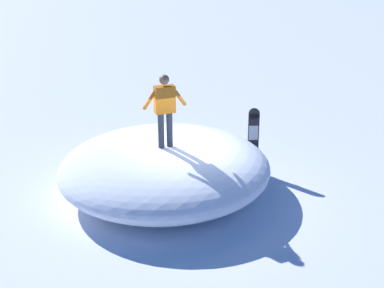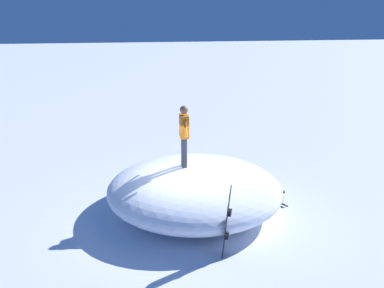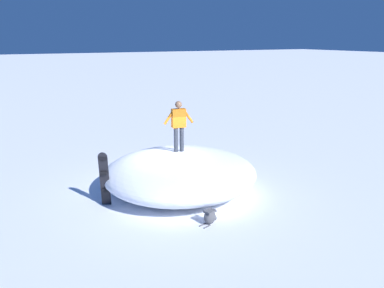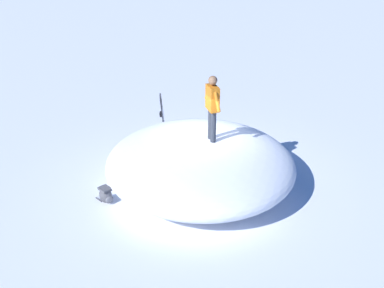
{
  "view_description": "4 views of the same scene",
  "coord_description": "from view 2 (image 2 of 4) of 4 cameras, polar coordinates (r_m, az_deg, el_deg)",
  "views": [
    {
      "loc": [
        4.97,
        9.19,
        5.77
      ],
      "look_at": [
        -0.05,
        -0.17,
        1.27
      ],
      "focal_mm": 46.14,
      "sensor_mm": 36.0,
      "label": 1
    },
    {
      "loc": [
        -9.73,
        2.71,
        5.05
      ],
      "look_at": [
        -0.07,
        -0.26,
        2.13
      ],
      "focal_mm": 38.54,
      "sensor_mm": 36.0,
      "label": 2
    },
    {
      "loc": [
        -4.68,
        -11.22,
        4.98
      ],
      "look_at": [
        0.8,
        -0.8,
        1.68
      ],
      "focal_mm": 35.62,
      "sensor_mm": 36.0,
      "label": 3
    },
    {
      "loc": [
        10.71,
        -5.7,
        6.83
      ],
      "look_at": [
        0.76,
        -0.87,
        1.4
      ],
      "focal_mm": 47.16,
      "sensor_mm": 36.0,
      "label": 4
    }
  ],
  "objects": [
    {
      "name": "backpack_near",
      "position": [
        12.43,
        11.79,
        -7.15
      ],
      "size": [
        0.57,
        0.38,
        0.42
      ],
      "color": "#4C4C51",
      "rests_on": "ground"
    },
    {
      "name": "snowboarder_standing",
      "position": [
        11.09,
        -1.11,
        1.68
      ],
      "size": [
        1.03,
        0.29,
        1.69
      ],
      "color": "#333842",
      "rests_on": "snow_mound"
    },
    {
      "name": "snow_mound",
      "position": [
        11.59,
        0.36,
        -6.16
      ],
      "size": [
        5.94,
        5.78,
        1.32
      ],
      "primitive_type": "ellipsoid",
      "rotation": [
        0.0,
        0.0,
        2.94
      ],
      "color": "white",
      "rests_on": "ground"
    },
    {
      "name": "ground",
      "position": [
        11.29,
        -1.37,
        -10.48
      ],
      "size": [
        240.0,
        240.0,
        0.0
      ],
      "primitive_type": "plane",
      "color": "white"
    },
    {
      "name": "snowboard_primary_upright",
      "position": [
        9.32,
        4.91,
        -10.42
      ],
      "size": [
        0.33,
        0.28,
        1.73
      ],
      "color": "black",
      "rests_on": "ground"
    }
  ]
}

